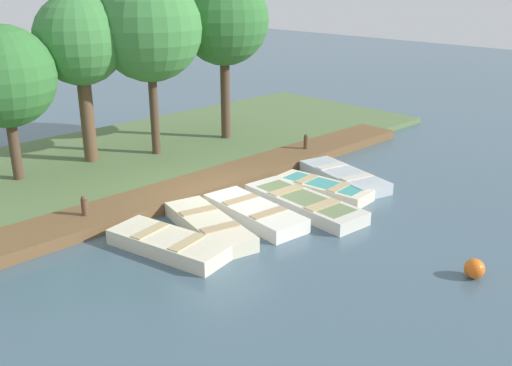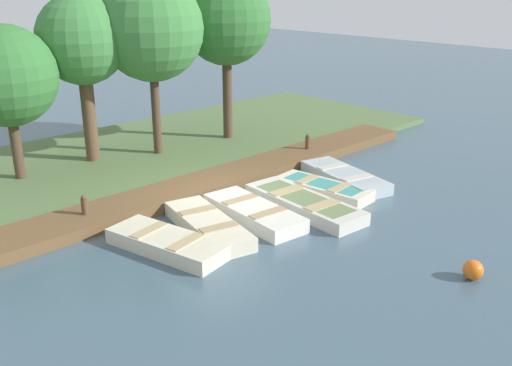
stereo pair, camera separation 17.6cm
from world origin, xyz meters
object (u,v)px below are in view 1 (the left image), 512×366
object	(u,v)px
buoy	(474,269)
park_tree_center	(149,29)
rowboat_4	(322,188)
park_tree_right	(224,21)
rowboat_2	(254,212)
park_tree_left	(80,42)
rowboat_5	(344,177)
rowboat_0	(169,243)
park_tree_far_left	(4,77)
mooring_post_near	(85,211)
rowboat_3	(304,203)
mooring_post_far	(306,145)
rowboat_1	(209,225)

from	to	relation	value
buoy	park_tree_center	size ratio (longest dim) A/B	0.07
rowboat_4	park_tree_right	world-z (taller)	park_tree_right
rowboat_2	park_tree_left	world-z (taller)	park_tree_left
rowboat_2	rowboat_5	xyz separation A→B (m)	(-0.13, 3.87, -0.01)
rowboat_0	rowboat_2	size ratio (longest dim) A/B	0.99
park_tree_far_left	park_tree_left	distance (m)	2.56
buoy	park_tree_far_left	world-z (taller)	park_tree_far_left
buoy	mooring_post_near	bearing A→B (deg)	-150.71
rowboat_0	rowboat_5	world-z (taller)	rowboat_0
mooring_post_near	park_tree_right	xyz separation A→B (m)	(-3.25, 7.48, 3.98)
rowboat_0	park_tree_center	bearing A→B (deg)	134.93
rowboat_4	park_tree_right	bearing A→B (deg)	158.93
rowboat_2	mooring_post_near	bearing A→B (deg)	-123.20
rowboat_3	mooring_post_near	xyz separation A→B (m)	(-3.06, -4.68, 0.23)
park_tree_right	buoy	bearing A→B (deg)	-15.27
rowboat_5	rowboat_3	bearing A→B (deg)	-62.97
park_tree_center	park_tree_left	bearing A→B (deg)	-112.44
park_tree_center	park_tree_right	bearing A→B (deg)	87.48
mooring_post_near	park_tree_right	bearing A→B (deg)	113.45
rowboat_2	park_tree_right	size ratio (longest dim) A/B	0.51
mooring_post_near	mooring_post_far	xyz separation A→B (m)	(0.00, 8.25, 0.00)
rowboat_5	park_tree_right	world-z (taller)	park_tree_right
mooring_post_far	park_tree_right	bearing A→B (deg)	-166.63
rowboat_0	rowboat_5	xyz separation A→B (m)	(-0.07, 6.48, -0.01)
rowboat_3	park_tree_right	distance (m)	8.08
rowboat_4	buoy	bearing A→B (deg)	-22.25
rowboat_0	park_tree_center	distance (m)	8.15
rowboat_2	park_tree_center	bearing A→B (deg)	174.08
rowboat_3	buoy	distance (m)	4.86
rowboat_4	park_tree_far_left	xyz separation A→B (m)	(-6.74, -5.88, 3.03)
rowboat_4	mooring_post_near	size ratio (longest dim) A/B	3.62
rowboat_1	mooring_post_near	world-z (taller)	mooring_post_near
rowboat_4	park_tree_center	bearing A→B (deg)	-172.77
rowboat_0	park_tree_left	distance (m)	7.94
rowboat_1	park_tree_left	size ratio (longest dim) A/B	0.59
rowboat_1	park_tree_center	size ratio (longest dim) A/B	0.54
park_tree_far_left	park_tree_center	xyz separation A→B (m)	(0.70, 4.42, 1.08)
rowboat_2	rowboat_3	xyz separation A→B (m)	(0.45, 1.40, -0.01)
rowboat_0	mooring_post_near	distance (m)	2.64
rowboat_0	rowboat_4	world-z (taller)	rowboat_0
rowboat_3	rowboat_4	xyz separation A→B (m)	(-0.40, 1.26, -0.01)
rowboat_0	buoy	size ratio (longest dim) A/B	7.32
rowboat_5	park_tree_right	distance (m)	7.11
rowboat_2	rowboat_4	size ratio (longest dim) A/B	1.06
mooring_post_far	rowboat_2	bearing A→B (deg)	-62.32
park_tree_left	park_tree_far_left	bearing A→B (deg)	-87.21
mooring_post_near	park_tree_right	size ratio (longest dim) A/B	0.13
rowboat_3	rowboat_5	distance (m)	2.54
mooring_post_near	mooring_post_far	bearing A→B (deg)	90.00
park_tree_far_left	park_tree_left	world-z (taller)	park_tree_left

